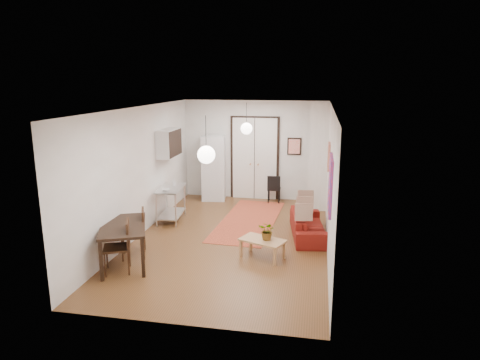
% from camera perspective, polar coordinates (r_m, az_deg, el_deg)
% --- Properties ---
extents(floor, '(7.00, 7.00, 0.00)m').
position_cam_1_polar(floor, '(9.64, -1.19, -7.87)').
color(floor, brown).
rests_on(floor, ground).
extents(ceiling, '(4.20, 7.00, 0.02)m').
position_cam_1_polar(ceiling, '(9.02, -1.28, 9.60)').
color(ceiling, white).
rests_on(ceiling, wall_back).
extents(wall_back, '(4.20, 0.02, 2.90)m').
position_cam_1_polar(wall_back, '(12.61, 2.00, 3.99)').
color(wall_back, white).
rests_on(wall_back, floor).
extents(wall_front, '(4.20, 0.02, 2.90)m').
position_cam_1_polar(wall_front, '(5.97, -8.11, -6.68)').
color(wall_front, white).
rests_on(wall_front, floor).
extents(wall_left, '(0.02, 7.00, 2.90)m').
position_cam_1_polar(wall_left, '(9.86, -13.28, 1.04)').
color(wall_left, white).
rests_on(wall_left, floor).
extents(wall_right, '(0.02, 7.00, 2.90)m').
position_cam_1_polar(wall_right, '(9.04, 11.91, 0.03)').
color(wall_right, white).
rests_on(wall_right, floor).
extents(double_doors, '(1.44, 0.06, 2.50)m').
position_cam_1_polar(double_doors, '(12.61, 1.96, 2.83)').
color(double_doors, white).
rests_on(double_doors, wall_back).
extents(stub_partition, '(0.50, 0.10, 2.90)m').
position_cam_1_polar(stub_partition, '(11.54, 10.42, 2.92)').
color(stub_partition, white).
rests_on(stub_partition, floor).
extents(wall_cabinet, '(0.35, 1.00, 0.70)m').
position_cam_1_polar(wall_cabinet, '(11.08, -9.45, 4.90)').
color(wall_cabinet, silver).
rests_on(wall_cabinet, wall_left).
extents(painting_popart, '(0.05, 1.00, 1.00)m').
position_cam_1_polar(painting_popart, '(7.78, 11.98, -0.59)').
color(painting_popart, red).
rests_on(painting_popart, wall_right).
extents(painting_abstract, '(0.05, 0.50, 0.60)m').
position_cam_1_polar(painting_abstract, '(9.76, 11.77, 3.09)').
color(painting_abstract, beige).
rests_on(painting_abstract, wall_right).
extents(poster_back, '(0.40, 0.03, 0.50)m').
position_cam_1_polar(poster_back, '(12.44, 7.24, 4.46)').
color(poster_back, red).
rests_on(poster_back, wall_back).
extents(print_left, '(0.03, 0.44, 0.54)m').
position_cam_1_polar(print_left, '(11.59, -9.33, 5.51)').
color(print_left, '#9F6442').
rests_on(print_left, wall_left).
extents(pendant_back, '(0.30, 0.30, 0.80)m').
position_cam_1_polar(pendant_back, '(11.03, 0.87, 6.87)').
color(pendant_back, white).
rests_on(pendant_back, ceiling).
extents(pendant_front, '(0.30, 0.30, 0.80)m').
position_cam_1_polar(pendant_front, '(7.16, -4.52, 3.38)').
color(pendant_front, white).
rests_on(pendant_front, ceiling).
extents(kilim_rug, '(1.51, 3.58, 0.01)m').
position_cam_1_polar(kilim_rug, '(10.87, 1.21, -5.38)').
color(kilim_rug, '#C85832').
rests_on(kilim_rug, floor).
extents(sofa, '(0.96, 1.90, 0.53)m').
position_cam_1_polar(sofa, '(9.85, 9.11, -5.94)').
color(sofa, maroon).
rests_on(sofa, floor).
extents(coffee_table, '(0.99, 0.78, 0.39)m').
position_cam_1_polar(coffee_table, '(8.57, 3.01, -8.24)').
color(coffee_table, tan).
rests_on(coffee_table, floor).
extents(potted_plant, '(0.42, 0.40, 0.38)m').
position_cam_1_polar(potted_plant, '(8.48, 3.71, -6.77)').
color(potted_plant, '#2D5928').
rests_on(potted_plant, coffee_table).
extents(kitchen_counter, '(0.66, 1.16, 0.85)m').
position_cam_1_polar(kitchen_counter, '(10.86, -9.20, -2.61)').
color(kitchen_counter, silver).
rests_on(kitchen_counter, floor).
extents(bowl, '(0.22, 0.22, 0.05)m').
position_cam_1_polar(bowl, '(10.50, -9.81, -1.28)').
color(bowl, beige).
rests_on(bowl, kitchen_counter).
extents(soap_bottle, '(0.09, 0.09, 0.18)m').
position_cam_1_polar(soap_bottle, '(10.99, -8.84, -0.25)').
color(soap_bottle, teal).
rests_on(soap_bottle, kitchen_counter).
extents(fridge, '(0.75, 0.75, 1.89)m').
position_cam_1_polar(fridge, '(12.59, -3.52, 1.61)').
color(fridge, silver).
rests_on(fridge, floor).
extents(dining_table, '(1.30, 1.63, 0.79)m').
position_cam_1_polar(dining_table, '(8.46, -15.33, -6.35)').
color(dining_table, black).
rests_on(dining_table, floor).
extents(dining_chair_near, '(0.61, 0.73, 0.98)m').
position_cam_1_polar(dining_chair_near, '(8.87, -13.87, -6.27)').
color(dining_chair_near, '#392012').
rests_on(dining_chair_near, floor).
extents(dining_chair_far, '(0.61, 0.73, 0.98)m').
position_cam_1_polar(dining_chair_far, '(8.28, -15.86, -7.81)').
color(dining_chair_far, '#392012').
rests_on(dining_chair_far, floor).
extents(black_side_chair, '(0.38, 0.38, 0.81)m').
position_cam_1_polar(black_side_chair, '(12.46, 4.61, -0.78)').
color(black_side_chair, black).
rests_on(black_side_chair, floor).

